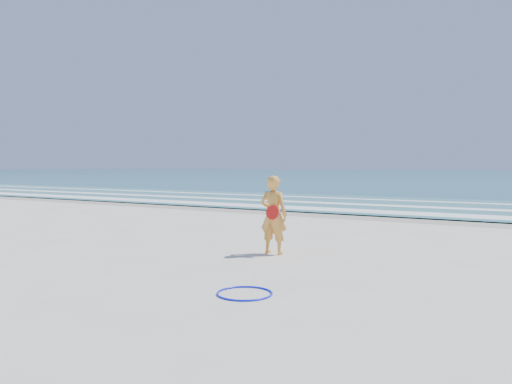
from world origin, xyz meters
The scene contains 8 objects.
ground centered at (0.00, 0.00, 0.00)m, with size 400.00×400.00×0.00m, color silver.
wet_sand centered at (0.00, 9.00, 0.00)m, with size 400.00×2.40×0.00m, color #B2A893.
shallow centered at (0.00, 14.00, 0.04)m, with size 400.00×10.00×0.01m, color #59B7AD.
foam_near centered at (0.00, 10.30, 0.05)m, with size 400.00×1.40×0.01m, color white.
foam_mid centered at (0.00, 13.20, 0.05)m, with size 400.00×0.90×0.01m, color white.
foam_far centered at (0.00, 16.50, 0.05)m, with size 400.00×0.60×0.01m, color white.
hoop centered at (3.15, -1.54, 0.01)m, with size 0.74×0.74×0.03m, color #0E1DFF.
woman centered at (2.00, 1.26, 0.75)m, with size 0.56×0.41×1.49m.
Camera 1 is at (6.62, -6.93, 1.67)m, focal length 35.00 mm.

